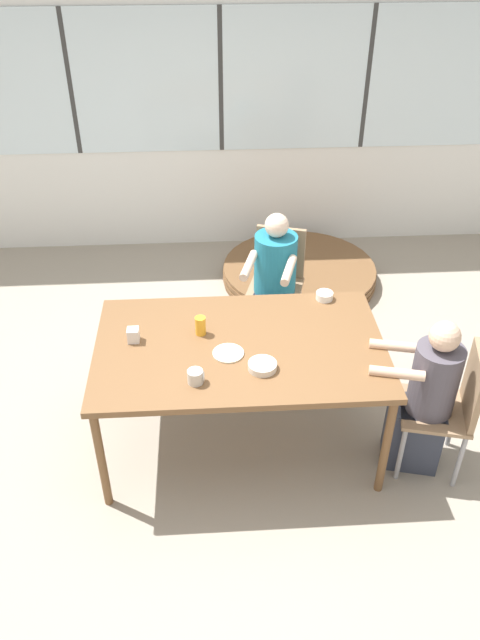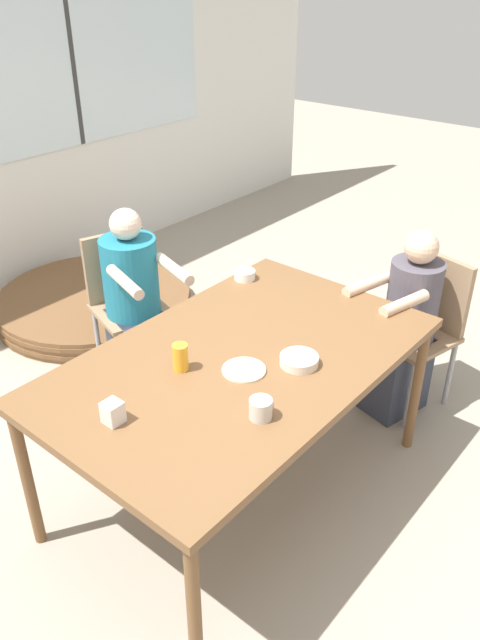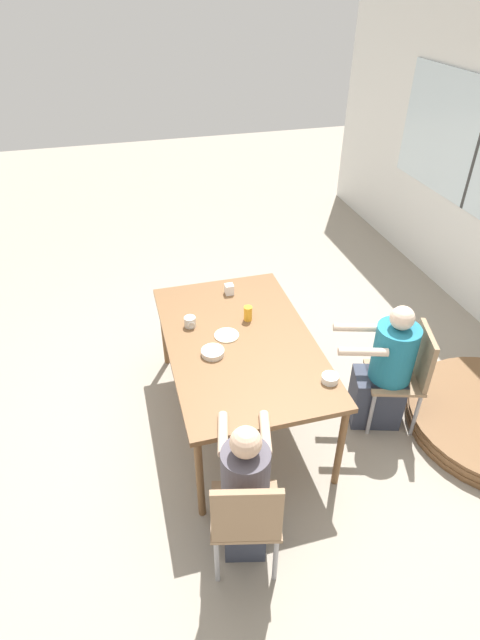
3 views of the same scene
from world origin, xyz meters
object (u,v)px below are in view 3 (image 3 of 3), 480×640
at_px(bowl_cereal, 213,352).
at_px(bowl_white_shallow, 330,378).
at_px(chair_for_man_blue_shirt, 408,370).
at_px(person_man_blue_shirt, 385,373).
at_px(coffee_mug, 190,322).
at_px(person_woman_green_shirt, 245,495).
at_px(milk_carton_small, 229,289).
at_px(chair_for_woman_green_shirt, 246,517).
at_px(juice_glass, 248,313).

bearing_deg(bowl_cereal, bowl_white_shallow, 55.49).
height_order(chair_for_man_blue_shirt, person_man_blue_shirt, person_man_blue_shirt).
distance_m(chair_for_man_blue_shirt, coffee_mug, 1.69).
distance_m(person_woman_green_shirt, bowl_cereal, 1.01).
height_order(coffee_mug, milk_carton_small, milk_carton_small).
height_order(bowl_white_shallow, bowl_cereal, bowl_white_shallow).
relative_size(chair_for_man_blue_shirt, bowl_cereal, 5.33).
relative_size(chair_for_woman_green_shirt, bowl_cereal, 5.33).
bearing_deg(chair_for_woman_green_shirt, bowl_cereal, 100.03).
bearing_deg(milk_carton_small, person_woman_green_shirt, -11.14).
height_order(juice_glass, bowl_cereal, juice_glass).
distance_m(chair_for_man_blue_shirt, bowl_white_shallow, 0.84).
height_order(person_woman_green_shirt, juice_glass, person_woman_green_shirt).
xyz_separation_m(chair_for_woman_green_shirt, juice_glass, (-1.47, 0.42, 0.31)).
height_order(coffee_mug, bowl_white_shallow, coffee_mug).
xyz_separation_m(person_woman_green_shirt, juice_glass, (-1.31, 0.39, 0.35)).
bearing_deg(coffee_mug, bowl_white_shallow, 42.62).
bearing_deg(chair_for_woman_green_shirt, chair_for_man_blue_shirt, 43.31).
relative_size(chair_for_woman_green_shirt, coffee_mug, 9.31).
relative_size(chair_for_man_blue_shirt, milk_carton_small, 10.03).
distance_m(bowl_white_shallow, bowl_cereal, 0.83).
relative_size(person_woman_green_shirt, bowl_cereal, 6.56).
bearing_deg(coffee_mug, chair_for_woman_green_shirt, 0.87).
bearing_deg(person_woman_green_shirt, chair_for_woman_green_shirt, -90.00).
xyz_separation_m(coffee_mug, juice_glass, (0.03, 0.45, 0.02)).
xyz_separation_m(person_woman_green_shirt, bowl_white_shallow, (-0.49, 0.72, 0.31)).
xyz_separation_m(chair_for_woman_green_shirt, person_man_blue_shirt, (-0.92, 1.35, -0.04)).
xyz_separation_m(chair_for_man_blue_shirt, person_man_blue_shirt, (-0.05, -0.16, -0.04)).
bearing_deg(bowl_white_shallow, person_man_blue_shirt, 113.60).
bearing_deg(juice_glass, chair_for_man_blue_shirt, 61.16).
distance_m(person_man_blue_shirt, coffee_mug, 1.53).
bearing_deg(bowl_cereal, milk_carton_small, 157.63).
bearing_deg(coffee_mug, juice_glass, 86.03).
xyz_separation_m(person_man_blue_shirt, coffee_mug, (-0.58, -1.38, 0.33)).
distance_m(person_man_blue_shirt, bowl_cereal, 1.34).
distance_m(person_man_blue_shirt, milk_carton_small, 1.41).
distance_m(person_woman_green_shirt, juice_glass, 1.41).
bearing_deg(juice_glass, chair_for_woman_green_shirt, -16.10).
height_order(person_woman_green_shirt, milk_carton_small, person_woman_green_shirt).
bearing_deg(juice_glass, bowl_white_shallow, 22.14).
bearing_deg(milk_carton_small, person_man_blue_shirt, 45.81).
bearing_deg(chair_for_man_blue_shirt, person_man_blue_shirt, 90.00).
bearing_deg(chair_for_woman_green_shirt, milk_carton_small, 92.20).
bearing_deg(bowl_white_shallow, person_woman_green_shirt, -55.41).
xyz_separation_m(person_man_blue_shirt, juice_glass, (-0.55, -0.93, 0.35)).
relative_size(chair_for_woman_green_shirt, milk_carton_small, 10.03).
relative_size(milk_carton_small, bowl_cereal, 0.53).
bearing_deg(bowl_cereal, chair_for_woman_green_shirt, -3.52).
bearing_deg(juice_glass, milk_carton_small, -173.05).
bearing_deg(bowl_white_shallow, juice_glass, -157.86).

